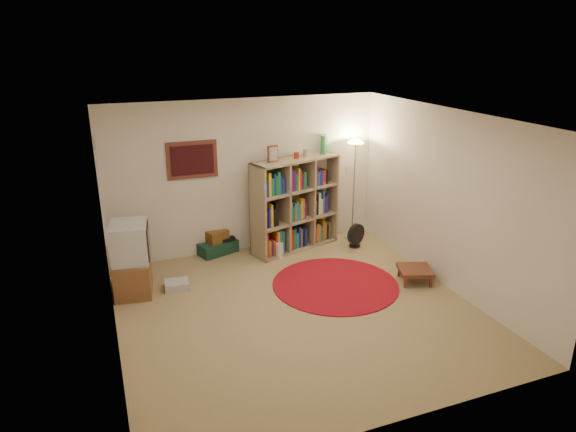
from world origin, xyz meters
name	(u,v)px	position (x,y,z in m)	size (l,w,h in m)	color
room	(292,219)	(-0.05, 0.05, 1.26)	(4.54, 4.54, 2.54)	#988359
bookshelf	(294,206)	(0.74, 1.97, 0.75)	(1.61, 0.87, 1.85)	gray
floor_lamp	(355,157)	(1.87, 2.03, 1.47)	(0.41, 0.41, 1.77)	#B9B9BE
floor_fan	(356,235)	(1.73, 1.62, 0.21)	(0.36, 0.25, 0.42)	black
tv_stand	(132,259)	(-1.94, 1.31, 0.49)	(0.58, 0.76, 1.02)	brown
dvd_box	(177,285)	(-1.37, 1.18, 0.06)	(0.36, 0.31, 0.11)	silver
suitcase	(217,247)	(-0.54, 2.24, 0.10)	(0.72, 0.58, 0.20)	#133427
wicker_basket	(217,236)	(-0.52, 2.21, 0.30)	(0.39, 0.34, 0.19)	brown
duffel_bag	(222,244)	(-0.44, 2.27, 0.13)	(0.42, 0.37, 0.26)	black
paper_towel	(280,250)	(0.37, 1.67, 0.13)	(0.13, 0.13, 0.25)	white
red_rug	(335,284)	(0.78, 0.47, 0.01)	(1.82, 1.82, 0.02)	maroon
side_table	(415,271)	(1.91, 0.15, 0.18)	(0.59, 0.59, 0.21)	#50271C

